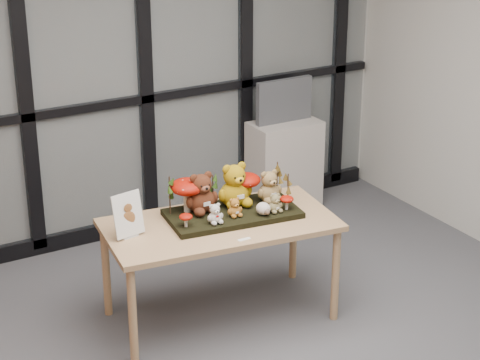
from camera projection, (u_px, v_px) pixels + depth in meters
room_shell at (273, 113)px, 3.98m from camera, size 5.00×5.00×5.00m
glass_partition at (85, 57)px, 6.07m from camera, size 4.90×0.06×2.78m
display_table at (220, 232)px, 5.33m from camera, size 1.49×0.88×0.66m
diorama_tray at (233, 214)px, 5.39m from camera, size 0.86×0.51×0.04m
bear_pooh_yellow at (234, 182)px, 5.41m from camera, size 0.26×0.24×0.31m
bear_brown_medium at (201, 190)px, 5.32m from camera, size 0.24×0.22×0.28m
bear_tan_back at (269, 184)px, 5.49m from camera, size 0.19×0.18×0.23m
bear_small_yellow at (234, 206)px, 5.28m from camera, size 0.11×0.10×0.13m
bear_white_bow at (215, 212)px, 5.19m from camera, size 0.12×0.11×0.14m
bear_beige_small at (275, 202)px, 5.35m from camera, size 0.11×0.10×0.13m
plush_cream_hedgehog at (263, 208)px, 5.31m from camera, size 0.07×0.07×0.09m
mushroom_back_left at (187, 194)px, 5.33m from camera, size 0.21×0.21×0.23m
mushroom_back_right at (246, 186)px, 5.49m from camera, size 0.18×0.18×0.20m
mushroom_front_left at (186, 220)px, 5.15m from camera, size 0.08×0.08×0.09m
mushroom_front_right at (287, 202)px, 5.39m from camera, size 0.09×0.09×0.10m
sprig_green_far_left at (170, 195)px, 5.29m from camera, size 0.05×0.05×0.25m
sprig_green_mid_left at (188, 194)px, 5.39m from camera, size 0.05×0.05×0.19m
sprig_dry_far_right at (277, 180)px, 5.53m from camera, size 0.05×0.05×0.24m
sprig_dry_mid_right at (288, 189)px, 5.46m from camera, size 0.05×0.05×0.20m
sprig_green_centre at (213, 189)px, 5.45m from camera, size 0.05×0.05×0.19m
sign_holder at (128, 217)px, 5.07m from camera, size 0.20×0.09×0.27m
label_card at (244, 239)px, 5.08m from camera, size 0.08×0.03×0.00m
cabinet at (284, 166)px, 7.01m from camera, size 0.56×0.33×0.74m
monitor at (284, 101)px, 6.82m from camera, size 0.49×0.05×0.34m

